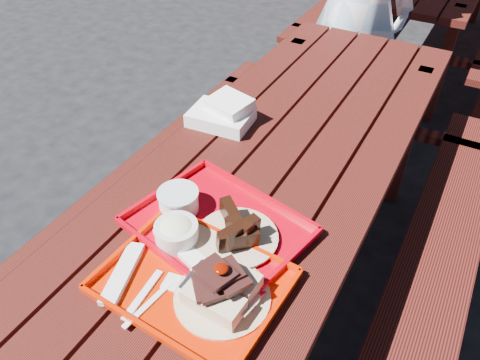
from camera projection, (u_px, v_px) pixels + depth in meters
The scene contains 5 objects.
ground at pixel (257, 308), 1.97m from camera, with size 60.00×60.00×0.00m, color black.
picnic_table_near at pixel (261, 213), 1.61m from camera, with size 1.41×2.40×0.75m.
near_tray at pixel (197, 270), 1.14m from camera, with size 0.45×0.37×0.14m.
far_tray at pixel (214, 224), 1.27m from camera, with size 0.52×0.44×0.08m.
white_cloth at pixel (223, 113), 1.67m from camera, with size 0.23×0.19×0.09m.
Camera 1 is at (0.50, -1.04, 1.68)m, focal length 35.00 mm.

